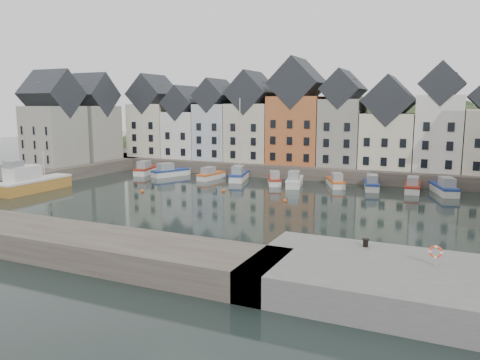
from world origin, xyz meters
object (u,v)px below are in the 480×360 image
Objects in this scene: life_ring_post at (436,252)px; boat_d at (239,175)px; large_vessel at (31,182)px; mooring_bollard at (366,242)px; boat_a at (146,170)px.

boat_d is at bearing 129.50° from life_ring_post.
large_vessel is 19.70× the size of mooring_bollard.
boat_d is at bearing 126.71° from mooring_bollard.
large_vessel reaches higher than life_ring_post.
boat_d is 47.67m from life_ring_post.
boat_a is at bearing 166.98° from boat_d.
large_vessel is (-21.67, -21.20, 0.49)m from boat_d.
large_vessel is 49.22m from mooring_bollard.
boat_d is at bearing 43.83° from large_vessel.
mooring_bollard is at bearing -67.77° from boat_d.
boat_d reaches higher than life_ring_post.
life_ring_post is at bearing -50.02° from boat_a.
boat_a is 21.15m from large_vessel.
boat_a is 55.11m from mooring_bollard.
boat_d reaches higher than boat_a.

